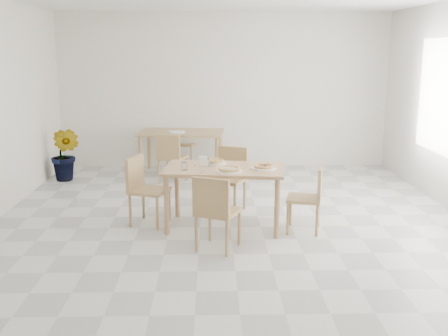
{
  "coord_description": "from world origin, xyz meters",
  "views": [
    {
      "loc": [
        -0.23,
        -6.13,
        2.14
      ],
      "look_at": [
        -0.08,
        0.02,
        0.74
      ],
      "focal_mm": 42.0,
      "sensor_mm": 36.0,
      "label": 1
    }
  ],
  "objects_px": {
    "main_table": "(224,175)",
    "napkin_holder": "(203,162)",
    "plate_pepperoni": "(263,168)",
    "tumbler_a": "(207,163)",
    "pizza_margherita": "(215,161)",
    "second_table": "(181,136)",
    "chair_back_s": "(171,155)",
    "chair_north": "(230,174)",
    "plate_margherita": "(215,163)",
    "chair_south": "(215,208)",
    "chair_west": "(143,185)",
    "pizza_pepperoni": "(263,166)",
    "plate_empty": "(177,132)",
    "plate_mushroom": "(229,171)",
    "potted_plant": "(65,154)",
    "chair_east": "(310,194)",
    "tumbler_b": "(184,166)",
    "pizza_mushroom": "(229,169)",
    "chair_back_n": "(188,140)"
  },
  "relations": [
    {
      "from": "chair_north",
      "to": "plate_margherita",
      "type": "relative_size",
      "value": 2.96
    },
    {
      "from": "tumbler_a",
      "to": "pizza_margherita",
      "type": "bearing_deg",
      "value": 61.82
    },
    {
      "from": "chair_east",
      "to": "plate_mushroom",
      "type": "height_order",
      "value": "chair_east"
    },
    {
      "from": "potted_plant",
      "to": "plate_empty",
      "type": "bearing_deg",
      "value": 11.34
    },
    {
      "from": "chair_back_s",
      "to": "potted_plant",
      "type": "relative_size",
      "value": 0.91
    },
    {
      "from": "main_table",
      "to": "napkin_holder",
      "type": "distance_m",
      "value": 0.3
    },
    {
      "from": "chair_north",
      "to": "chair_east",
      "type": "relative_size",
      "value": 1.07
    },
    {
      "from": "chair_back_s",
      "to": "potted_plant",
      "type": "height_order",
      "value": "potted_plant"
    },
    {
      "from": "main_table",
      "to": "second_table",
      "type": "height_order",
      "value": "same"
    },
    {
      "from": "plate_pepperoni",
      "to": "tumbler_b",
      "type": "height_order",
      "value": "tumbler_b"
    },
    {
      "from": "main_table",
      "to": "napkin_holder",
      "type": "relative_size",
      "value": 11.97
    },
    {
      "from": "main_table",
      "to": "tumbler_a",
      "type": "height_order",
      "value": "tumbler_a"
    },
    {
      "from": "tumbler_b",
      "to": "plate_empty",
      "type": "bearing_deg",
      "value": 95.46
    },
    {
      "from": "plate_pepperoni",
      "to": "second_table",
      "type": "bearing_deg",
      "value": 111.15
    },
    {
      "from": "plate_pepperoni",
      "to": "tumbler_b",
      "type": "distance_m",
      "value": 0.94
    },
    {
      "from": "plate_mushroom",
      "to": "potted_plant",
      "type": "height_order",
      "value": "potted_plant"
    },
    {
      "from": "napkin_holder",
      "to": "tumbler_a",
      "type": "bearing_deg",
      "value": 22.07
    },
    {
      "from": "chair_north",
      "to": "chair_east",
      "type": "height_order",
      "value": "chair_north"
    },
    {
      "from": "main_table",
      "to": "tumbler_a",
      "type": "relative_size",
      "value": 15.62
    },
    {
      "from": "chair_east",
      "to": "pizza_pepperoni",
      "type": "distance_m",
      "value": 0.65
    },
    {
      "from": "chair_south",
      "to": "chair_west",
      "type": "bearing_deg",
      "value": -22.78
    },
    {
      "from": "main_table",
      "to": "plate_empty",
      "type": "distance_m",
      "value": 2.86
    },
    {
      "from": "napkin_holder",
      "to": "chair_back_s",
      "type": "distance_m",
      "value": 2.23
    },
    {
      "from": "second_table",
      "to": "chair_back_s",
      "type": "height_order",
      "value": "chair_back_s"
    },
    {
      "from": "second_table",
      "to": "potted_plant",
      "type": "height_order",
      "value": "potted_plant"
    },
    {
      "from": "chair_back_s",
      "to": "tumbler_a",
      "type": "bearing_deg",
      "value": 124.26
    },
    {
      "from": "pizza_pepperoni",
      "to": "chair_back_s",
      "type": "xyz_separation_m",
      "value": [
        -1.28,
        2.26,
        -0.31
      ]
    },
    {
      "from": "plate_pepperoni",
      "to": "plate_empty",
      "type": "relative_size",
      "value": 1.07
    },
    {
      "from": "pizza_pepperoni",
      "to": "napkin_holder",
      "type": "xyz_separation_m",
      "value": [
        -0.72,
        0.13,
        0.03
      ]
    },
    {
      "from": "pizza_margherita",
      "to": "pizza_pepperoni",
      "type": "distance_m",
      "value": 0.67
    },
    {
      "from": "pizza_mushroom",
      "to": "potted_plant",
      "type": "xyz_separation_m",
      "value": [
        -2.62,
        2.61,
        -0.34
      ]
    },
    {
      "from": "main_table",
      "to": "tumbler_a",
      "type": "bearing_deg",
      "value": 169.37
    },
    {
      "from": "chair_east",
      "to": "second_table",
      "type": "xyz_separation_m",
      "value": [
        -1.7,
        3.07,
        0.2
      ]
    },
    {
      "from": "potted_plant",
      "to": "chair_back_n",
      "type": "bearing_deg",
      "value": 31.97
    },
    {
      "from": "main_table",
      "to": "chair_back_n",
      "type": "height_order",
      "value": "chair_back_n"
    },
    {
      "from": "chair_west",
      "to": "pizza_pepperoni",
      "type": "relative_size",
      "value": 3.42
    },
    {
      "from": "chair_east",
      "to": "plate_empty",
      "type": "distance_m",
      "value": 3.45
    },
    {
      "from": "plate_margherita",
      "to": "chair_back_s",
      "type": "height_order",
      "value": "chair_back_s"
    },
    {
      "from": "pizza_pepperoni",
      "to": "tumbler_b",
      "type": "xyz_separation_m",
      "value": [
        -0.94,
        -0.03,
        0.02
      ]
    },
    {
      "from": "chair_south",
      "to": "plate_mushroom",
      "type": "xyz_separation_m",
      "value": [
        0.17,
        0.58,
        0.27
      ]
    },
    {
      "from": "pizza_pepperoni",
      "to": "chair_back_s",
      "type": "relative_size",
      "value": 0.31
    },
    {
      "from": "plate_margherita",
      "to": "chair_back_s",
      "type": "xyz_separation_m",
      "value": [
        -0.7,
        1.93,
        -0.29
      ]
    },
    {
      "from": "pizza_pepperoni",
      "to": "plate_empty",
      "type": "distance_m",
      "value": 3.09
    },
    {
      "from": "pizza_margherita",
      "to": "tumbler_a",
      "type": "xyz_separation_m",
      "value": [
        -0.1,
        -0.18,
        0.02
      ]
    },
    {
      "from": "chair_west",
      "to": "plate_mushroom",
      "type": "height_order",
      "value": "chair_west"
    },
    {
      "from": "plate_margherita",
      "to": "napkin_holder",
      "type": "bearing_deg",
      "value": -125.24
    },
    {
      "from": "tumbler_a",
      "to": "chair_back_s",
      "type": "xyz_separation_m",
      "value": [
        -0.61,
        2.11,
        -0.33
      ]
    },
    {
      "from": "main_table",
      "to": "plate_pepperoni",
      "type": "distance_m",
      "value": 0.49
    },
    {
      "from": "main_table",
      "to": "plate_pepperoni",
      "type": "bearing_deg",
      "value": -3.18
    },
    {
      "from": "main_table",
      "to": "napkin_holder",
      "type": "xyz_separation_m",
      "value": [
        -0.25,
        0.05,
        0.15
      ]
    }
  ]
}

